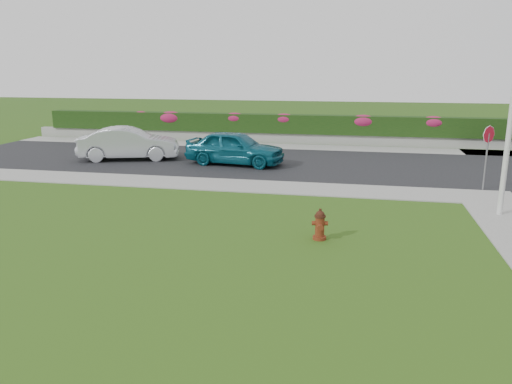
% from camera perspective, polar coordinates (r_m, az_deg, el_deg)
% --- Properties ---
extents(ground, '(120.00, 120.00, 0.00)m').
position_cam_1_polar(ground, '(10.38, -3.36, -11.08)').
color(ground, black).
rests_on(ground, ground).
extents(street_far, '(26.00, 8.00, 0.04)m').
position_cam_1_polar(street_far, '(24.64, -6.29, 3.69)').
color(street_far, black).
rests_on(street_far, ground).
extents(sidewalk_far, '(24.00, 2.00, 0.04)m').
position_cam_1_polar(sidewalk_far, '(20.43, -13.23, 1.25)').
color(sidewalk_far, gray).
rests_on(sidewalk_far, ground).
extents(curb_corner, '(2.00, 2.00, 0.04)m').
position_cam_1_polar(curb_corner, '(19.14, 24.91, -0.54)').
color(curb_corner, gray).
rests_on(curb_corner, ground).
extents(sidewalk_beyond, '(34.00, 2.00, 0.04)m').
position_cam_1_polar(sidewalk_beyond, '(28.62, 4.47, 5.16)').
color(sidewalk_beyond, gray).
rests_on(sidewalk_beyond, ground).
extents(retaining_wall, '(34.00, 0.40, 0.60)m').
position_cam_1_polar(retaining_wall, '(30.06, 4.84, 6.12)').
color(retaining_wall, gray).
rests_on(retaining_wall, ground).
extents(hedge, '(32.00, 0.90, 1.10)m').
position_cam_1_polar(hedge, '(30.05, 4.90, 7.75)').
color(hedge, black).
rests_on(hedge, retaining_wall).
extents(fire_hydrant, '(0.43, 0.41, 0.84)m').
position_cam_1_polar(fire_hydrant, '(13.20, 7.31, -3.75)').
color(fire_hydrant, '#57160D').
rests_on(fire_hydrant, ground).
extents(sedan_teal, '(4.78, 2.45, 1.56)m').
position_cam_1_polar(sedan_teal, '(23.13, -2.42, 5.09)').
color(sedan_teal, '#0D5467').
rests_on(sedan_teal, street_far).
extents(sedan_silver, '(5.04, 3.00, 1.57)m').
position_cam_1_polar(sedan_silver, '(25.14, -14.33, 5.40)').
color(sedan_silver, '#B1B3B9').
rests_on(sedan_silver, street_far).
extents(utility_pole, '(0.16, 0.16, 5.30)m').
position_cam_1_polar(utility_pole, '(16.55, 27.00, 6.43)').
color(utility_pole, silver).
rests_on(utility_pole, ground).
extents(stop_sign, '(0.49, 0.46, 2.41)m').
position_cam_1_polar(stop_sign, '(19.84, 24.98, 5.10)').
color(stop_sign, slate).
rests_on(stop_sign, ground).
extents(flower_clump_a, '(1.03, 0.66, 0.51)m').
position_cam_1_polar(flower_clump_a, '(32.61, -12.99, 8.54)').
color(flower_clump_a, '#B41E52').
rests_on(flower_clump_a, hedge).
extents(flower_clump_b, '(1.57, 1.01, 0.79)m').
position_cam_1_polar(flower_clump_b, '(31.86, -9.71, 8.38)').
color(flower_clump_b, '#B41E52').
rests_on(flower_clump_b, hedge).
extents(flower_clump_c, '(1.28, 0.82, 0.64)m').
position_cam_1_polar(flower_clump_c, '(30.62, -2.44, 8.46)').
color(flower_clump_c, '#B41E52').
rests_on(flower_clump_c, hedge).
extents(flower_clump_d, '(1.29, 0.83, 0.64)m').
position_cam_1_polar(flower_clump_d, '(30.04, 3.23, 8.34)').
color(flower_clump_d, '#B41E52').
rests_on(flower_clump_d, hedge).
extents(flower_clump_e, '(1.49, 0.96, 0.74)m').
position_cam_1_polar(flower_clump_e, '(29.73, 12.14, 7.92)').
color(flower_clump_e, '#B41E52').
rests_on(flower_clump_e, hedge).
extents(flower_clump_f, '(1.39, 0.90, 0.70)m').
position_cam_1_polar(flower_clump_f, '(30.01, 19.59, 7.52)').
color(flower_clump_f, '#B41E52').
rests_on(flower_clump_f, hedge).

